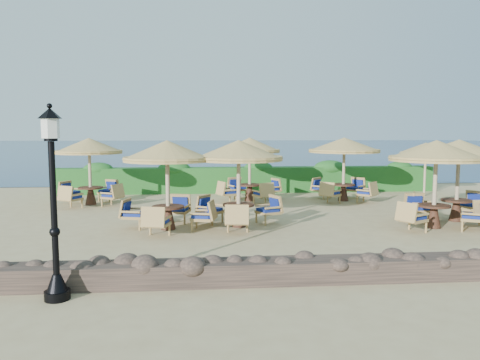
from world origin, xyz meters
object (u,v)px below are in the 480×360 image
Objects in this scene: extra_parasol at (426,148)px; cafe_set_1 at (239,165)px; lamp_post at (54,212)px; cafe_set_3 at (90,160)px; cafe_set_0 at (167,170)px; cafe_set_4 at (250,159)px; cafe_set_5 at (344,156)px; cafe_set_6 at (458,162)px; cafe_set_2 at (436,165)px.

extra_parasol is 10.81m from cafe_set_1.
lamp_post is 1.19× the size of cafe_set_3.
cafe_set_4 is at bearing 60.99° from cafe_set_0.
cafe_set_5 is (3.93, -0.28, 0.12)m from cafe_set_4.
cafe_set_1 is at bearing -177.66° from cafe_set_6.
cafe_set_5 is (10.34, 0.17, 0.10)m from cafe_set_3.
cafe_set_6 is (9.25, 0.50, 0.16)m from cafe_set_0.
cafe_set_0 is 8.00m from cafe_set_2.
cafe_set_3 and cafe_set_4 have the same top height.
cafe_set_3 is at bearing 138.86° from cafe_set_1.
cafe_set_5 is at bearing 100.28° from cafe_set_2.
cafe_set_3 is 0.96× the size of cafe_set_6.
cafe_set_3 is (-11.36, 5.49, -0.14)m from cafe_set_2.
cafe_set_4 is 7.96m from cafe_set_6.
cafe_set_3 is at bearing 160.33° from cafe_set_6.
cafe_set_5 is at bearing -164.88° from extra_parasol.
cafe_set_5 is (-4.09, -1.11, -0.30)m from extra_parasol.
cafe_set_0 is at bearing 176.59° from cafe_set_2.
cafe_set_1 and cafe_set_6 have the same top height.
cafe_set_6 is at bearing 3.09° from cafe_set_0.
cafe_set_4 is at bearing 4.00° from cafe_set_3.
cafe_set_4 is at bearing 80.21° from cafe_set_1.
extra_parasol is 0.86× the size of cafe_set_2.
cafe_set_5 is at bearing 116.10° from cafe_set_6.
lamp_post is 1.17× the size of cafe_set_4.
cafe_set_3 is at bearing -179.07° from cafe_set_5.
cafe_set_1 is at bearing -145.75° from extra_parasol.
cafe_set_1 is 6.94m from cafe_set_5.
cafe_set_4 reaches higher than extra_parasol.
extra_parasol is at bearing 29.64° from cafe_set_0.
lamp_post reaches higher than extra_parasol.
cafe_set_2 is (7.98, -0.48, 0.14)m from cafe_set_0.
cafe_set_5 is 1.03× the size of cafe_set_6.
cafe_set_4 is (3.03, 5.46, -0.02)m from cafe_set_0.
lamp_post is 12.08m from cafe_set_4.
lamp_post reaches higher than cafe_set_1.
cafe_set_2 is 12.62m from cafe_set_3.
cafe_set_3 is (-14.43, -1.27, -0.40)m from extra_parasol.
cafe_set_3 is 0.98× the size of cafe_set_4.
cafe_set_1 and cafe_set_3 have the same top height.
cafe_set_2 is 0.98× the size of cafe_set_4.
cafe_set_6 is (6.22, -4.96, 0.18)m from cafe_set_4.
cafe_set_6 is (10.80, 6.21, 0.38)m from lamp_post.
extra_parasol is at bearing 5.05° from cafe_set_3.
cafe_set_4 is (0.91, 5.25, -0.14)m from cafe_set_1.
cafe_set_2 is at bearing -50.16° from cafe_set_4.
cafe_set_6 is (1.27, 0.97, 0.02)m from cafe_set_2.
cafe_set_0 is 2.14m from cafe_set_1.
cafe_set_1 is (3.67, 5.92, 0.34)m from lamp_post.
cafe_set_0 is at bearing -174.41° from cafe_set_1.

